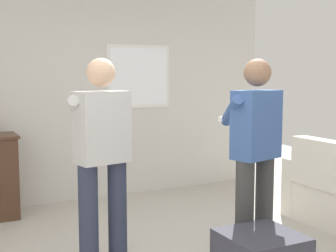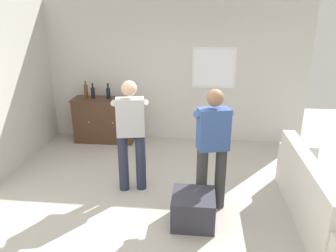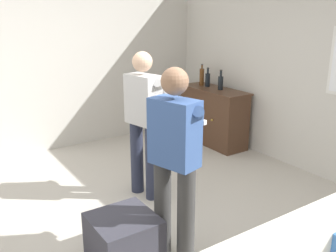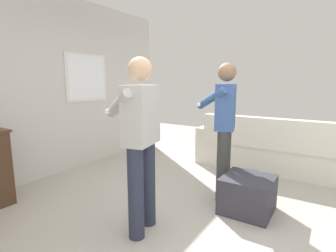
{
  "view_description": "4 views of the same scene",
  "coord_description": "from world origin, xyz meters",
  "px_view_note": "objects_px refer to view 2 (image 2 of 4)",
  "views": [
    {
      "loc": [
        -1.6,
        -2.96,
        1.57
      ],
      "look_at": [
        0.1,
        0.42,
        1.14
      ],
      "focal_mm": 50.0,
      "sensor_mm": 36.0,
      "label": 1
    },
    {
      "loc": [
        0.53,
        -3.92,
        2.59
      ],
      "look_at": [
        0.08,
        0.36,
        1.07
      ],
      "focal_mm": 35.0,
      "sensor_mm": 36.0,
      "label": 2
    },
    {
      "loc": [
        3.04,
        -1.58,
        2.08
      ],
      "look_at": [
        0.11,
        0.38,
        1.01
      ],
      "focal_mm": 40.0,
      "sensor_mm": 36.0,
      "label": 3
    },
    {
      "loc": [
        -2.35,
        -1.07,
        1.46
      ],
      "look_at": [
        0.06,
        0.47,
        0.97
      ],
      "focal_mm": 28.0,
      "sensor_mm": 36.0,
      "label": 4
    }
  ],
  "objects_px": {
    "bottle_wine_green": "(108,93)",
    "sideboard_cabinet": "(104,120)",
    "bottle_spirits_clear": "(93,92)",
    "couch": "(316,200)",
    "bottle_liquor_amber": "(86,91)",
    "person_standing_left": "(131,131)",
    "person_standing_right": "(212,145)",
    "ottoman": "(193,209)"
  },
  "relations": [
    {
      "from": "bottle_wine_green",
      "to": "sideboard_cabinet",
      "type": "bearing_deg",
      "value": -165.82
    },
    {
      "from": "bottle_spirits_clear",
      "to": "sideboard_cabinet",
      "type": "bearing_deg",
      "value": -7.43
    },
    {
      "from": "couch",
      "to": "bottle_spirits_clear",
      "type": "height_order",
      "value": "bottle_spirits_clear"
    },
    {
      "from": "bottle_liquor_amber",
      "to": "bottle_spirits_clear",
      "type": "bearing_deg",
      "value": 5.41
    },
    {
      "from": "bottle_liquor_amber",
      "to": "person_standing_left",
      "type": "bearing_deg",
      "value": -54.94
    },
    {
      "from": "bottle_wine_green",
      "to": "person_standing_left",
      "type": "distance_m",
      "value": 2.07
    },
    {
      "from": "bottle_liquor_amber",
      "to": "person_standing_right",
      "type": "xyz_separation_m",
      "value": [
        2.48,
        -2.26,
        -0.12
      ]
    },
    {
      "from": "bottle_liquor_amber",
      "to": "bottle_wine_green",
      "type": "bearing_deg",
      "value": 1.75
    },
    {
      "from": "bottle_spirits_clear",
      "to": "couch",
      "type": "bearing_deg",
      "value": -34.75
    },
    {
      "from": "couch",
      "to": "bottle_spirits_clear",
      "type": "xyz_separation_m",
      "value": [
        -3.65,
        2.53,
        0.68
      ]
    },
    {
      "from": "bottle_liquor_amber",
      "to": "ottoman",
      "type": "height_order",
      "value": "bottle_liquor_amber"
    },
    {
      "from": "sideboard_cabinet",
      "to": "bottle_liquor_amber",
      "type": "distance_m",
      "value": 0.69
    },
    {
      "from": "bottle_liquor_amber",
      "to": "bottle_spirits_clear",
      "type": "xyz_separation_m",
      "value": [
        0.14,
        0.01,
        -0.03
      ]
    },
    {
      "from": "couch",
      "to": "sideboard_cabinet",
      "type": "xyz_separation_m",
      "value": [
        -3.44,
        2.5,
        0.11
      ]
    },
    {
      "from": "sideboard_cabinet",
      "to": "person_standing_right",
      "type": "bearing_deg",
      "value": -46.44
    },
    {
      "from": "bottle_liquor_amber",
      "to": "person_standing_left",
      "type": "distance_m",
      "value": 2.29
    },
    {
      "from": "ottoman",
      "to": "bottle_liquor_amber",
      "type": "bearing_deg",
      "value": 130.51
    },
    {
      "from": "sideboard_cabinet",
      "to": "person_standing_left",
      "type": "distance_m",
      "value": 2.15
    },
    {
      "from": "sideboard_cabinet",
      "to": "bottle_wine_green",
      "type": "height_order",
      "value": "bottle_wine_green"
    },
    {
      "from": "sideboard_cabinet",
      "to": "bottle_wine_green",
      "type": "distance_m",
      "value": 0.58
    },
    {
      "from": "person_standing_right",
      "to": "couch",
      "type": "bearing_deg",
      "value": -11.26
    },
    {
      "from": "bottle_spirits_clear",
      "to": "person_standing_left",
      "type": "distance_m",
      "value": 2.22
    },
    {
      "from": "bottle_liquor_amber",
      "to": "bottle_spirits_clear",
      "type": "distance_m",
      "value": 0.14
    },
    {
      "from": "person_standing_left",
      "to": "person_standing_right",
      "type": "bearing_deg",
      "value": -18.35
    },
    {
      "from": "couch",
      "to": "bottle_liquor_amber",
      "type": "xyz_separation_m",
      "value": [
        -3.78,
        2.52,
        0.7
      ]
    },
    {
      "from": "ottoman",
      "to": "bottle_spirits_clear",
      "type": "bearing_deg",
      "value": 128.61
    },
    {
      "from": "bottle_wine_green",
      "to": "ottoman",
      "type": "bearing_deg",
      "value": -55.82
    },
    {
      "from": "couch",
      "to": "bottle_spirits_clear",
      "type": "relative_size",
      "value": 7.68
    },
    {
      "from": "ottoman",
      "to": "sideboard_cabinet",
      "type": "bearing_deg",
      "value": 126.06
    },
    {
      "from": "bottle_liquor_amber",
      "to": "ottoman",
      "type": "relative_size",
      "value": 0.65
    },
    {
      "from": "sideboard_cabinet",
      "to": "bottle_liquor_amber",
      "type": "bearing_deg",
      "value": 177.68
    },
    {
      "from": "person_standing_left",
      "to": "sideboard_cabinet",
      "type": "bearing_deg",
      "value": 117.55
    },
    {
      "from": "bottle_wine_green",
      "to": "bottle_liquor_amber",
      "type": "bearing_deg",
      "value": -178.25
    },
    {
      "from": "sideboard_cabinet",
      "to": "ottoman",
      "type": "bearing_deg",
      "value": -53.94
    },
    {
      "from": "couch",
      "to": "ottoman",
      "type": "relative_size",
      "value": 4.41
    },
    {
      "from": "bottle_wine_green",
      "to": "person_standing_right",
      "type": "relative_size",
      "value": 0.19
    },
    {
      "from": "couch",
      "to": "sideboard_cabinet",
      "type": "relative_size",
      "value": 1.92
    },
    {
      "from": "couch",
      "to": "person_standing_right",
      "type": "height_order",
      "value": "person_standing_right"
    },
    {
      "from": "ottoman",
      "to": "person_standing_right",
      "type": "xyz_separation_m",
      "value": [
        0.22,
        0.39,
        0.74
      ]
    },
    {
      "from": "bottle_wine_green",
      "to": "person_standing_left",
      "type": "bearing_deg",
      "value": -65.52
    },
    {
      "from": "couch",
      "to": "bottle_wine_green",
      "type": "bearing_deg",
      "value": 142.76
    },
    {
      "from": "sideboard_cabinet",
      "to": "bottle_wine_green",
      "type": "bearing_deg",
      "value": 14.18
    }
  ]
}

